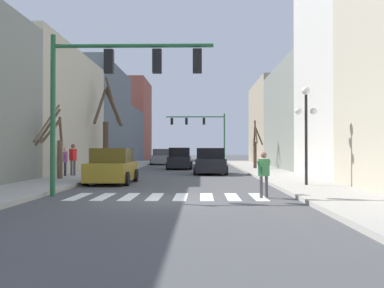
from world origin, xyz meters
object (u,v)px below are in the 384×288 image
object	(u,v)px
car_at_intersection	(112,167)
pedestrian_waiting_at_curb	(264,171)
street_lamp_right_corner	(306,115)
traffic_signal_far	(202,126)
car_driving_toward_lane	(180,159)
street_tree_right_mid	(107,127)
pedestrian_crossing_street	(65,159)
car_parked_right_near	(210,162)
street_tree_right_far	(255,146)
car_parked_right_far	(162,157)
pedestrian_on_left_sidewalk	(73,157)
traffic_signal_near	(114,77)
street_tree_left_far	(55,143)

from	to	relation	value
car_at_intersection	pedestrian_waiting_at_curb	size ratio (longest dim) A/B	2.84
pedestrian_waiting_at_curb	street_lamp_right_corner	bearing A→B (deg)	17.49
traffic_signal_far	car_driving_toward_lane	world-z (taller)	traffic_signal_far
car_at_intersection	street_tree_right_mid	size ratio (longest dim) A/B	0.62
car_driving_toward_lane	street_tree_right_mid	bearing A→B (deg)	-63.36
street_lamp_right_corner	pedestrian_crossing_street	distance (m)	13.91
street_lamp_right_corner	car_parked_right_near	bearing A→B (deg)	109.66
car_at_intersection	street_tree_right_far	bearing A→B (deg)	-30.76
car_parked_right_far	pedestrian_crossing_street	distance (m)	23.76
street_tree_right_mid	car_at_intersection	bearing A→B (deg)	-77.13
car_driving_toward_lane	street_tree_right_far	size ratio (longest dim) A/B	1.10
car_driving_toward_lane	car_at_intersection	size ratio (longest dim) A/B	0.96
pedestrian_on_left_sidewalk	traffic_signal_far	bearing A→B (deg)	-178.44
traffic_signal_far	car_parked_right_far	distance (m)	8.79
car_at_intersection	car_parked_right_near	bearing A→B (deg)	-30.83
street_tree_right_mid	street_lamp_right_corner	bearing A→B (deg)	-52.87
car_parked_right_far	street_tree_right_mid	world-z (taller)	street_tree_right_mid
car_parked_right_near	pedestrian_on_left_sidewalk	size ratio (longest dim) A/B	2.41
street_tree_right_far	street_lamp_right_corner	bearing A→B (deg)	-89.75
pedestrian_crossing_street	traffic_signal_far	bearing A→B (deg)	-37.91
traffic_signal_far	street_tree_right_far	size ratio (longest dim) A/B	1.89
traffic_signal_near	car_driving_toward_lane	bearing A→B (deg)	86.55
pedestrian_crossing_street	street_tree_right_far	xyz separation A→B (m)	(12.16, 10.85, 0.83)
pedestrian_crossing_street	pedestrian_waiting_at_curb	distance (m)	14.13
pedestrian_on_left_sidewalk	car_at_intersection	bearing A→B (deg)	52.36
traffic_signal_far	car_at_intersection	bearing A→B (deg)	-97.55
car_at_intersection	street_tree_left_far	distance (m)	3.61
street_lamp_right_corner	car_parked_right_far	size ratio (longest dim) A/B	0.93
street_tree_right_mid	street_tree_right_far	size ratio (longest dim) A/B	1.85
street_lamp_right_corner	pedestrian_on_left_sidewalk	world-z (taller)	street_lamp_right_corner
car_parked_right_near	car_parked_right_far	bearing A→B (deg)	14.40
car_parked_right_far	street_tree_right_mid	xyz separation A→B (m)	(-3.02, -14.28, 2.63)
street_lamp_right_corner	car_parked_right_far	world-z (taller)	street_lamp_right_corner
traffic_signal_far	pedestrian_waiting_at_curb	bearing A→B (deg)	-87.20
pedestrian_crossing_street	car_parked_right_near	bearing A→B (deg)	-85.03
traffic_signal_far	car_at_intersection	size ratio (longest dim) A/B	1.65
car_at_intersection	traffic_signal_near	bearing A→B (deg)	-168.31
pedestrian_crossing_street	street_tree_right_far	size ratio (longest dim) A/B	0.42
pedestrian_crossing_street	pedestrian_waiting_at_curb	world-z (taller)	pedestrian_crossing_street
car_parked_right_far	pedestrian_waiting_at_curb	xyz separation A→B (m)	(6.41, -33.58, 0.13)
street_tree_right_far	pedestrian_crossing_street	bearing A→B (deg)	-138.26
car_driving_toward_lane	car_at_intersection	bearing A→B (deg)	-9.16
pedestrian_crossing_street	car_parked_right_far	bearing A→B (deg)	-31.61
street_tree_right_far	traffic_signal_far	bearing A→B (deg)	102.38
street_tree_right_mid	traffic_signal_far	bearing A→B (deg)	70.33
street_lamp_right_corner	car_driving_toward_lane	bearing A→B (deg)	108.84
traffic_signal_far	street_lamp_right_corner	size ratio (longest dim) A/B	1.75
traffic_signal_near	street_lamp_right_corner	bearing A→B (deg)	24.52
street_lamp_right_corner	pedestrian_on_left_sidewalk	distance (m)	13.83
pedestrian_on_left_sidewalk	street_tree_right_mid	size ratio (longest dim) A/B	0.25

